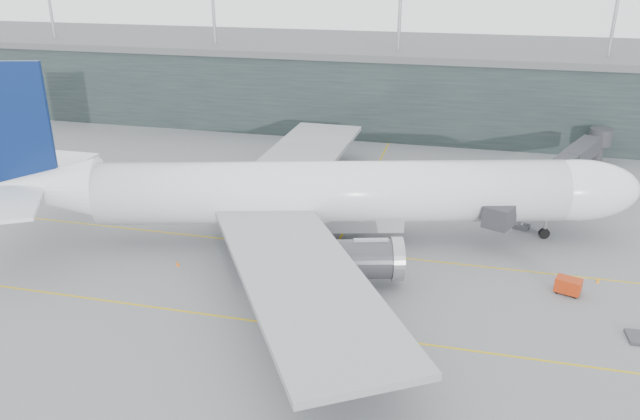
# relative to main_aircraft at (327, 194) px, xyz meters

# --- Properties ---
(ground) EXTENTS (320.00, 320.00, 0.00)m
(ground) POSITION_rel_main_aircraft_xyz_m (-3.62, 1.50, -5.85)
(ground) COLOR slate
(ground) RESTS_ON ground
(taxiline_a) EXTENTS (160.00, 0.25, 0.02)m
(taxiline_a) POSITION_rel_main_aircraft_xyz_m (-3.62, -2.50, -5.84)
(taxiline_a) COLOR gold
(taxiline_a) RESTS_ON ground
(taxiline_b) EXTENTS (160.00, 0.25, 0.02)m
(taxiline_b) POSITION_rel_main_aircraft_xyz_m (-3.62, -18.50, -5.84)
(taxiline_b) COLOR gold
(taxiline_b) RESTS_ON ground
(taxiline_lead_main) EXTENTS (0.25, 60.00, 0.02)m
(taxiline_lead_main) POSITION_rel_main_aircraft_xyz_m (1.38, 21.50, -5.84)
(taxiline_lead_main) COLOR gold
(taxiline_lead_main) RESTS_ON ground
(terminal) EXTENTS (240.00, 36.00, 29.00)m
(terminal) POSITION_rel_main_aircraft_xyz_m (-3.62, 59.49, 1.77)
(terminal) COLOR #1D2827
(terminal) RESTS_ON ground
(main_aircraft) EXTENTS (73.29, 67.47, 20.84)m
(main_aircraft) POSITION_rel_main_aircraft_xyz_m (0.00, 0.00, 0.00)
(main_aircraft) COLOR white
(main_aircraft) RESTS_ON ground
(jet_bridge) EXTENTS (17.47, 44.12, 5.69)m
(jet_bridge) POSITION_rel_main_aircraft_xyz_m (25.01, 21.54, -1.59)
(jet_bridge) COLOR #2D2D32
(jet_bridge) RESTS_ON ground
(gse_cart) EXTENTS (2.75, 2.22, 1.63)m
(gse_cart) POSITION_rel_main_aircraft_xyz_m (25.87, -6.39, -4.94)
(gse_cart) COLOR #A82B0C
(gse_cart) RESTS_ON ground
(uld_a) EXTENTS (2.23, 1.93, 1.77)m
(uld_a) POSITION_rel_main_aircraft_xyz_m (-8.26, 10.95, -4.92)
(uld_a) COLOR #3C3D42
(uld_a) RESTS_ON ground
(uld_b) EXTENTS (2.53, 2.32, 1.87)m
(uld_b) POSITION_rel_main_aircraft_xyz_m (-6.36, 12.90, -4.87)
(uld_b) COLOR #3C3D42
(uld_b) RESTS_ON ground
(uld_c) EXTENTS (2.05, 1.65, 1.85)m
(uld_c) POSITION_rel_main_aircraft_xyz_m (-2.18, 12.16, -4.88)
(uld_c) COLOR #3C3D42
(uld_c) RESTS_ON ground
(cone_nose) EXTENTS (0.39, 0.39, 0.62)m
(cone_nose) POSITION_rel_main_aircraft_xyz_m (29.18, -3.31, -5.54)
(cone_nose) COLOR orange
(cone_nose) RESTS_ON ground
(cone_wing_stbd) EXTENTS (0.41, 0.41, 0.65)m
(cone_wing_stbd) POSITION_rel_main_aircraft_xyz_m (4.68, -19.09, -5.52)
(cone_wing_stbd) COLOR #F33C0D
(cone_wing_stbd) RESTS_ON ground
(cone_wing_port) EXTENTS (0.45, 0.45, 0.72)m
(cone_wing_port) POSITION_rel_main_aircraft_xyz_m (4.41, 11.15, -5.49)
(cone_wing_port) COLOR orange
(cone_wing_port) RESTS_ON ground
(cone_tail) EXTENTS (0.41, 0.41, 0.65)m
(cone_tail) POSITION_rel_main_aircraft_xyz_m (-14.14, -10.14, -5.52)
(cone_tail) COLOR #F05F0D
(cone_tail) RESTS_ON ground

